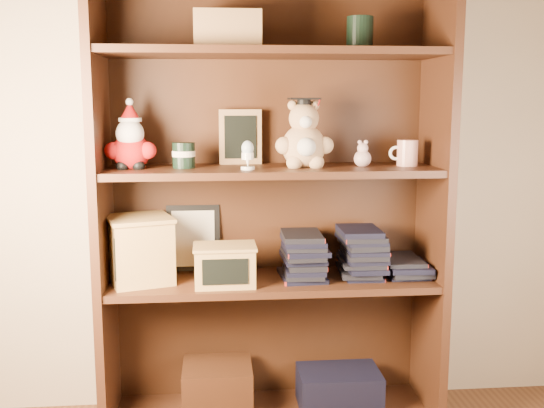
{
  "coord_description": "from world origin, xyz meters",
  "views": [
    {
      "loc": [
        -0.17,
        -0.89,
        1.18
      ],
      "look_at": [
        0.03,
        1.3,
        0.82
      ],
      "focal_mm": 42.0,
      "sensor_mm": 36.0,
      "label": 1
    }
  ],
  "objects_px": {
    "grad_teddy_bear": "(304,140)",
    "teacher_mug": "(407,153)",
    "treats_box": "(140,249)",
    "bookcase": "(270,213)"
  },
  "relations": [
    {
      "from": "bookcase",
      "to": "treats_box",
      "type": "relative_size",
      "value": 5.99
    },
    {
      "from": "bookcase",
      "to": "grad_teddy_bear",
      "type": "relative_size",
      "value": 6.5
    },
    {
      "from": "bookcase",
      "to": "grad_teddy_bear",
      "type": "xyz_separation_m",
      "value": [
        0.11,
        -0.06,
        0.26
      ]
    },
    {
      "from": "bookcase",
      "to": "treats_box",
      "type": "distance_m",
      "value": 0.48
    },
    {
      "from": "teacher_mug",
      "to": "treats_box",
      "type": "distance_m",
      "value": 1.0
    },
    {
      "from": "grad_teddy_bear",
      "to": "teacher_mug",
      "type": "relative_size",
      "value": 2.38
    },
    {
      "from": "bookcase",
      "to": "grad_teddy_bear",
      "type": "bearing_deg",
      "value": -27.18
    },
    {
      "from": "grad_teddy_bear",
      "to": "treats_box",
      "type": "bearing_deg",
      "value": 179.36
    },
    {
      "from": "bookcase",
      "to": "treats_box",
      "type": "height_order",
      "value": "bookcase"
    },
    {
      "from": "grad_teddy_bear",
      "to": "teacher_mug",
      "type": "bearing_deg",
      "value": 1.16
    }
  ]
}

